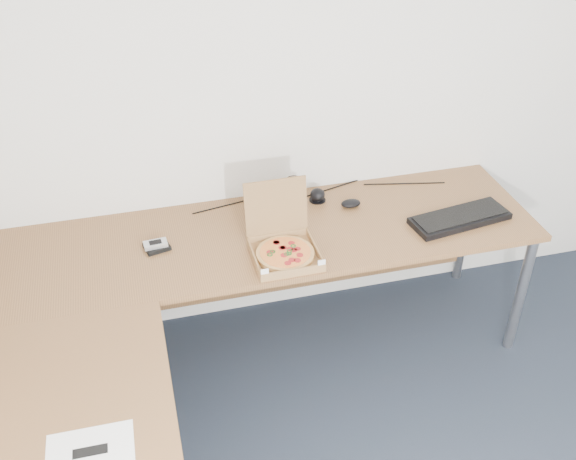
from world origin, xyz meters
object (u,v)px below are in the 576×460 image
object	(u,v)px
pizza_box	(284,249)
wallet	(157,247)
desk	(218,309)
drinking_glass	(294,189)
keyboard	(460,218)

from	to	relation	value
pizza_box	wallet	xyz separation A→B (m)	(-0.54, 0.19, -0.03)
desk	wallet	world-z (taller)	wallet
drinking_glass	pizza_box	bearing A→B (deg)	-110.09
drinking_glass	wallet	xyz separation A→B (m)	(-0.70, -0.24, -0.05)
wallet	desk	bearing A→B (deg)	-79.68
wallet	keyboard	bearing A→B (deg)	-19.76
desk	drinking_glass	xyz separation A→B (m)	(0.50, 0.68, 0.09)
desk	wallet	size ratio (longest dim) A/B	23.37
keyboard	pizza_box	bearing A→B (deg)	174.83
drinking_glass	wallet	distance (m)	0.74
pizza_box	keyboard	size ratio (longest dim) A/B	0.69
pizza_box	keyboard	bearing A→B (deg)	3.11
pizza_box	drinking_glass	xyz separation A→B (m)	(0.16, 0.44, 0.03)
drinking_glass	keyboard	size ratio (longest dim) A/B	0.25
pizza_box	keyboard	distance (m)	0.88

